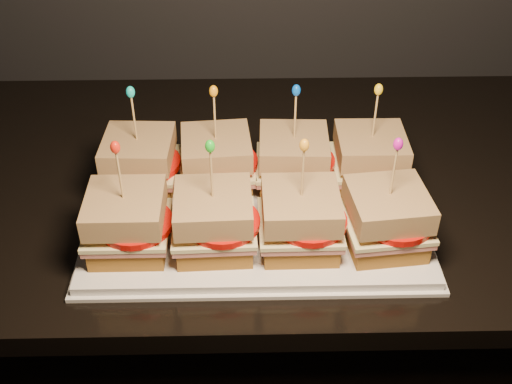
{
  "coord_description": "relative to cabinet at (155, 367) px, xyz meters",
  "views": [
    {
      "loc": [
        0.14,
        0.86,
        1.54
      ],
      "look_at": [
        0.16,
        1.56,
        1.0
      ],
      "focal_mm": 45.0,
      "sensor_mm": 36.0,
      "label": 1
    }
  ],
  "objects": [
    {
      "name": "sandwich_7_ham",
      "position": [
        0.37,
        -0.19,
        0.54
      ],
      "size": [
        0.12,
        0.11,
        0.01
      ],
      "primitive_type": "cube",
      "rotation": [
        0.0,
        0.0,
        0.11
      ],
      "color": "#B35D5B",
      "rests_on": "sandwich_7_bread_bot"
    },
    {
      "name": "sandwich_1_tomato",
      "position": [
        0.16,
        -0.06,
        0.55
      ],
      "size": [
        0.1,
        0.1,
        0.01
      ],
      "primitive_type": "cylinder",
      "color": "red",
      "rests_on": "sandwich_1_cheese"
    },
    {
      "name": "sandwich_4_pick",
      "position": [
        0.04,
        -0.19,
        0.62
      ],
      "size": [
        0.0,
        0.0,
        0.09
      ],
      "primitive_type": "cylinder",
      "color": "tan",
      "rests_on": "sandwich_4_bread_top"
    },
    {
      "name": "granite_slab",
      "position": [
        0.0,
        -0.0,
        0.47
      ],
      "size": [
        2.4,
        0.66,
        0.03
      ],
      "primitive_type": "cube",
      "color": "black",
      "rests_on": "cabinet"
    },
    {
      "name": "sandwich_5_bread_top",
      "position": [
        0.15,
        -0.19,
        0.57
      ],
      "size": [
        0.1,
        0.1,
        0.03
      ],
      "primitive_type": "cube",
      "rotation": [
        0.0,
        0.0,
        0.04
      ],
      "color": "brown",
      "rests_on": "sandwich_5_tomato"
    },
    {
      "name": "sandwich_4_bread_top",
      "position": [
        0.04,
        -0.19,
        0.57
      ],
      "size": [
        0.1,
        0.1,
        0.03
      ],
      "primitive_type": "cube",
      "rotation": [
        0.0,
        0.0,
        0.0
      ],
      "color": "brown",
      "rests_on": "sandwich_4_tomato"
    },
    {
      "name": "sandwich_5_pick",
      "position": [
        0.15,
        -0.19,
        0.62
      ],
      "size": [
        0.0,
        0.0,
        0.09
      ],
      "primitive_type": "cylinder",
      "color": "tan",
      "rests_on": "sandwich_5_bread_top"
    },
    {
      "name": "sandwich_1_bread_top",
      "position": [
        0.15,
        -0.06,
        0.57
      ],
      "size": [
        0.11,
        0.11,
        0.03
      ],
      "primitive_type": "cube",
      "rotation": [
        0.0,
        0.0,
        0.08
      ],
      "color": "brown",
      "rests_on": "sandwich_1_tomato"
    },
    {
      "name": "sandwich_2_frill",
      "position": [
        0.26,
        -0.06,
        0.66
      ],
      "size": [
        0.01,
        0.01,
        0.02
      ],
      "primitive_type": "ellipsoid",
      "color": "blue",
      "rests_on": "sandwich_2_pick"
    },
    {
      "name": "sandwich_2_bread_top",
      "position": [
        0.26,
        -0.06,
        0.57
      ],
      "size": [
        0.1,
        0.1,
        0.03
      ],
      "primitive_type": "cube",
      "rotation": [
        0.0,
        0.0,
        -0.04
      ],
      "color": "brown",
      "rests_on": "sandwich_2_tomato"
    },
    {
      "name": "platter",
      "position": [
        0.2,
        -0.12,
        0.5
      ],
      "size": [
        0.47,
        0.29,
        0.02
      ],
      "primitive_type": "cube",
      "color": "white",
      "rests_on": "granite_slab"
    },
    {
      "name": "sandwich_1_bread_bot",
      "position": [
        0.15,
        -0.06,
        0.52
      ],
      "size": [
        0.1,
        0.1,
        0.03
      ],
      "primitive_type": "cube",
      "rotation": [
        0.0,
        0.0,
        0.08
      ],
      "color": "brown",
      "rests_on": "platter"
    },
    {
      "name": "sandwich_3_cheese",
      "position": [
        0.37,
        -0.06,
        0.54
      ],
      "size": [
        0.11,
        0.1,
        0.01
      ],
      "primitive_type": "cube",
      "rotation": [
        0.0,
        0.0,
        -0.01
      ],
      "color": "beige",
      "rests_on": "sandwich_3_ham"
    },
    {
      "name": "sandwich_3_bread_top",
      "position": [
        0.37,
        -0.06,
        0.57
      ],
      "size": [
        0.1,
        0.1,
        0.03
      ],
      "primitive_type": "cube",
      "rotation": [
        0.0,
        0.0,
        -0.01
      ],
      "color": "brown",
      "rests_on": "sandwich_3_tomato"
    },
    {
      "name": "sandwich_2_tomato",
      "position": [
        0.27,
        -0.06,
        0.55
      ],
      "size": [
        0.1,
        0.1,
        0.01
      ],
      "primitive_type": "cylinder",
      "color": "red",
      "rests_on": "sandwich_2_cheese"
    },
    {
      "name": "sandwich_6_pick",
      "position": [
        0.26,
        -0.19,
        0.62
      ],
      "size": [
        0.0,
        0.0,
        0.09
      ],
      "primitive_type": "cylinder",
      "color": "tan",
      "rests_on": "sandwich_6_bread_top"
    },
    {
      "name": "sandwich_3_tomato",
      "position": [
        0.38,
        -0.06,
        0.55
      ],
      "size": [
        0.1,
        0.1,
        0.01
      ],
      "primitive_type": "cylinder",
      "color": "red",
      "rests_on": "sandwich_3_cheese"
    },
    {
      "name": "sandwich_7_cheese",
      "position": [
        0.37,
        -0.19,
        0.54
      ],
      "size": [
        0.12,
        0.12,
        0.01
      ],
      "primitive_type": "cube",
      "rotation": [
        0.0,
        0.0,
        0.11
      ],
      "color": "beige",
      "rests_on": "sandwich_7_ham"
    },
    {
      "name": "sandwich_5_frill",
      "position": [
        0.15,
        -0.19,
        0.66
      ],
      "size": [
        0.01,
        0.01,
        0.02
      ],
      "primitive_type": "ellipsoid",
      "color": "green",
      "rests_on": "sandwich_5_pick"
    },
    {
      "name": "sandwich_2_pick",
      "position": [
        0.26,
        -0.06,
        0.62
      ],
      "size": [
        0.0,
        0.0,
        0.09
      ],
      "primitive_type": "cylinder",
      "color": "tan",
      "rests_on": "sandwich_2_bread_top"
    },
    {
      "name": "sandwich_3_frill",
      "position": [
        0.37,
        -0.06,
        0.66
      ],
      "size": [
        0.01,
        0.01,
        0.02
      ],
      "primitive_type": "ellipsoid",
      "color": "yellow",
      "rests_on": "sandwich_3_pick"
    },
    {
      "name": "sandwich_5_bread_bot",
      "position": [
        0.15,
        -0.19,
        0.52
      ],
      "size": [
        0.1,
        0.1,
        0.03
      ],
      "primitive_type": "cube",
      "rotation": [
        0.0,
        0.0,
        0.04
      ],
      "color": "brown",
      "rests_on": "platter"
    },
    {
      "name": "sandwich_2_ham",
      "position": [
        0.26,
        -0.06,
        0.54
      ],
      "size": [
        0.11,
        0.11,
        0.01
      ],
      "primitive_type": "cube",
      "rotation": [
        0.0,
        0.0,
        -0.04
      ],
      "color": "#B35D5B",
      "rests_on": "sandwich_2_bread_bot"
    },
    {
      "name": "sandwich_6_ham",
      "position": [
        0.26,
        -0.19,
        0.54
      ],
      "size": [
        0.11,
        0.1,
        0.01
      ],
      "primitive_type": "cube",
      "rotation": [
        0.0,
        0.0,
        0.01
      ],
      "color": "#B35D5B",
      "rests_on": "sandwich_6_bread_bot"
    },
    {
      "name": "sandwich_1_frill",
      "position": [
        0.15,
        -0.06,
        0.66
      ],
      "size": [
        0.01,
        0.01,
        0.02
      ],
      "primitive_type": "ellipsoid",
      "color": "orange",
      "rests_on": "sandwich_1_pick"
    },
    {
      "name": "sandwich_6_bread_top",
      "position": [
        0.26,
        -0.19,
        0.57
      ],
      "size": [
        0.1,
        0.1,
        0.03
      ],
      "primitive_type": "cube",
      "rotation": [
        0.0,
        0.0,
        0.01
      ],
      "color": "brown",
      "rests_on": "sandwich_6_tomato"
    },
    {
      "name": "cabinet",
      "position": [
        0.0,
        0.0,
        0.0
      ],
      "size": [
        2.36,
        0.62,
        0.91
      ],
      "primitive_type": "cube",
      "color": "black",
      "rests_on": "ground"
    },
    {
      "name": "sandwich_1_pick",
      "position": [
        0.15,
        -0.06,
        0.62
      ],
      "size": [
        0.0,
        0.0,
        0.09
      ],
      "primitive_type": "cylinder",
      "color": "tan",
      "rests_on": "sandwich_1_bread_top"
    },
    {
      "name": "sandwich_0_bread_bot",
      "position": [
        0.04,
        -0.06,
        0.52
      ],
      "size": [
        0.1,
        0.1,
        0.03
      ],
      "primitive_type": "cube",
      "rotation": [
        0.0,
        0.0,
        -0.04
      ],
      "color": "brown",
      "rests_on": "platter"
    },
    {
      "name": "sandwich_4_ham",
      "position": [
        0.04,
        -0.19,
        0.54
      ],
      "size": [
        0.11,
        0.1,
        0.01
      ],
      "primitive_type": "cube",
      "rotation": [
        0.0,
        0.0,
        0.0
      ],
      "color": "#B35D5B",
      "rests_on": "sandwich_4_bread_bot"
    },
    {
      "name": "sandwich_7_tomato",
      "position": [
        0.38,
        -0.2,
        0.55
      ],
      "size": [
        0.1,
        0.1,
        0.01
      ],
      "primitive_type": "cylinder",
      "color": "red",
      "rests_on": "sandwich_7_cheese"
    },
    {
      "name": "sandwich_1_cheese",
      "position": [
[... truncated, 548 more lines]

